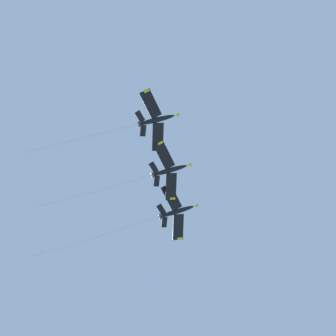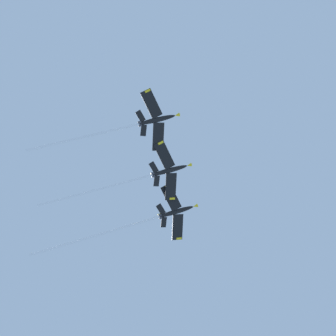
{
  "view_description": "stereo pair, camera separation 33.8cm",
  "coord_description": "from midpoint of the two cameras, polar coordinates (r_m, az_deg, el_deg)",
  "views": [
    {
      "loc": [
        -24.85,
        4.25,
        1.61
      ],
      "look_at": [
        -0.85,
        23.58,
        139.08
      ],
      "focal_mm": 46.71,
      "sensor_mm": 36.0,
      "label": 1
    },
    {
      "loc": [
        -25.06,
        4.51,
        1.61
      ],
      "look_at": [
        -0.85,
        23.58,
        139.08
      ],
      "focal_mm": 46.71,
      "sensor_mm": 36.0,
      "label": 2
    }
  ],
  "objects": [
    {
      "name": "jet_inner_left",
      "position": [
        143.55,
        -2.71,
        -6.89
      ],
      "size": [
        30.02,
        48.77,
        16.46
      ],
      "color": "black"
    },
    {
      "name": "jet_centre",
      "position": [
        139.22,
        -2.29,
        -1.02
      ],
      "size": [
        27.59,
        43.2,
        15.33
      ],
      "color": "black"
    },
    {
      "name": "jet_inner_right",
      "position": [
        136.58,
        -4.38,
        5.57
      ],
      "size": [
        26.95,
        41.93,
        14.53
      ],
      "color": "black"
    }
  ]
}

